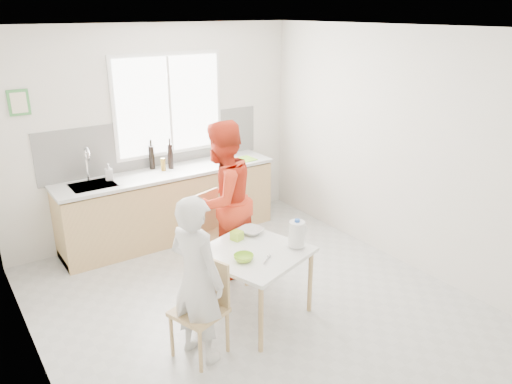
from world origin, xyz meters
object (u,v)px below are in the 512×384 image
at_px(dining_table, 253,258).
at_px(chair_left, 204,304).
at_px(bowl_white, 252,231).
at_px(person_red, 222,201).
at_px(wine_bottle_a, 170,156).
at_px(person_white, 197,279).
at_px(milk_jug, 297,233).
at_px(chair_far, 214,232).
at_px(bowl_green, 244,258).
at_px(wine_bottle_b, 152,157).

relative_size(dining_table, chair_left, 1.34).
bearing_deg(bowl_white, chair_left, -147.66).
bearing_deg(person_red, wine_bottle_a, -107.82).
xyz_separation_m(person_white, milk_jug, (1.11, 0.07, 0.10)).
distance_m(person_white, person_red, 1.46).
bearing_deg(wine_bottle_a, person_white, -110.62).
bearing_deg(chair_far, person_red, -16.90).
bearing_deg(person_red, chair_far, -16.90).
bearing_deg(bowl_green, wine_bottle_a, 81.01).
distance_m(dining_table, chair_left, 0.70).
relative_size(dining_table, bowl_green, 6.22).
bearing_deg(bowl_green, person_white, -167.03).
bearing_deg(wine_bottle_a, chair_far, -94.89).
bearing_deg(dining_table, person_red, 77.84).
relative_size(dining_table, milk_jug, 4.23).
distance_m(wine_bottle_a, wine_bottle_b, 0.24).
height_order(chair_left, person_white, person_white).
bearing_deg(chair_far, chair_left, -141.48).
distance_m(dining_table, bowl_white, 0.40).
distance_m(milk_jug, wine_bottle_a, 2.36).
bearing_deg(chair_far, bowl_white, -94.98).
distance_m(person_white, bowl_white, 1.09).
bearing_deg(bowl_white, chair_far, 103.12).
bearing_deg(person_white, chair_left, -90.00).
height_order(dining_table, bowl_white, bowl_white).
relative_size(chair_left, person_white, 0.58).
relative_size(chair_left, milk_jug, 3.17).
bearing_deg(chair_left, wine_bottle_a, 142.56).
xyz_separation_m(chair_left, person_red, (0.84, 1.11, 0.41)).
distance_m(dining_table, wine_bottle_b, 2.33).
bearing_deg(person_red, person_white, 32.98).
bearing_deg(wine_bottle_b, person_white, -105.52).
bearing_deg(dining_table, bowl_white, 57.90).
xyz_separation_m(dining_table, chair_left, (-0.65, -0.21, -0.16)).
bearing_deg(wine_bottle_a, milk_jug, -84.90).
height_order(person_white, milk_jug, person_white).
bearing_deg(milk_jug, chair_far, 88.65).
xyz_separation_m(person_white, bowl_green, (0.54, 0.13, -0.02)).
distance_m(person_red, bowl_green, 1.08).
height_order(person_red, milk_jug, person_red).
xyz_separation_m(chair_far, milk_jug, (0.32, -1.06, 0.31)).
height_order(dining_table, wine_bottle_a, wine_bottle_a).
bearing_deg(chair_far, wine_bottle_b, 75.75).
distance_m(dining_table, person_white, 0.77).
height_order(person_white, wine_bottle_a, person_white).
height_order(dining_table, chair_left, chair_left).
distance_m(chair_left, person_white, 0.28).
xyz_separation_m(chair_far, bowl_white, (0.13, -0.56, 0.19)).
relative_size(bowl_green, milk_jug, 0.68).
bearing_deg(dining_table, wine_bottle_a, 85.10).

